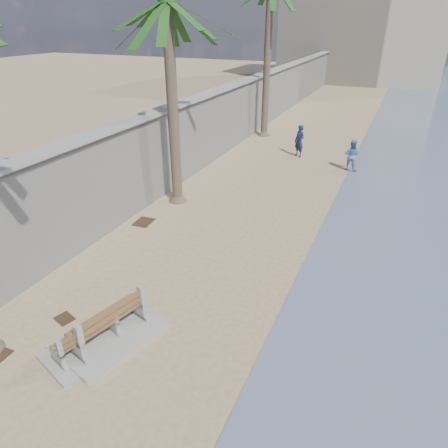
% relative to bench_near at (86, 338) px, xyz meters
% --- Properties ---
extents(seawall, '(0.45, 70.00, 3.50)m').
position_rel_bench_near_xyz_m(seawall, '(-3.44, 18.08, 1.40)').
color(seawall, gray).
rests_on(seawall, ground_plane).
extents(wall_cap, '(0.80, 70.00, 0.12)m').
position_rel_bench_near_xyz_m(wall_cap, '(-3.44, 18.08, 3.20)').
color(wall_cap, gray).
rests_on(wall_cap, seawall).
extents(end_building, '(18.00, 12.00, 14.00)m').
position_rel_bench_near_xyz_m(end_building, '(-0.24, 50.08, 6.65)').
color(end_building, '#B7AA93').
rests_on(end_building, ground_plane).
extents(bench_near, '(1.86, 2.25, 0.81)m').
position_rel_bench_near_xyz_m(bench_near, '(0.00, 0.00, 0.00)').
color(bench_near, gray).
rests_on(bench_near, ground_plane).
extents(bench_far, '(2.23, 2.79, 1.02)m').
position_rel_bench_near_xyz_m(bench_far, '(0.22, 0.54, 0.09)').
color(bench_far, gray).
rests_on(bench_far, ground_plane).
extents(palm_mid, '(5.00, 5.00, 8.38)m').
position_rel_bench_near_xyz_m(palm_mid, '(-2.36, 8.38, 7.02)').
color(palm_mid, brown).
rests_on(palm_mid, ground_plane).
extents(streetlight, '(0.28, 0.28, 5.12)m').
position_rel_bench_near_xyz_m(streetlight, '(-3.34, 10.08, 6.29)').
color(streetlight, '#2D2D33').
rests_on(streetlight, wall_cap).
extents(person_a, '(0.88, 0.81, 2.02)m').
position_rel_bench_near_xyz_m(person_a, '(0.79, 16.50, 0.66)').
color(person_a, '#141F38').
rests_on(person_a, ground_plane).
extents(person_b, '(0.95, 0.79, 1.75)m').
position_rel_bench_near_xyz_m(person_b, '(3.77, 15.35, 0.52)').
color(person_b, '#5276AB').
rests_on(person_b, ground_plane).
extents(debris_c, '(0.68, 0.82, 0.03)m').
position_rel_bench_near_xyz_m(debris_c, '(-2.56, 6.08, -0.34)').
color(debris_c, '#382616').
rests_on(debris_c, ground_plane).
extents(debris_d, '(0.57, 0.51, 0.03)m').
position_rel_bench_near_xyz_m(debris_d, '(-1.30, 0.60, -0.34)').
color(debris_d, '#382616').
rests_on(debris_d, ground_plane).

